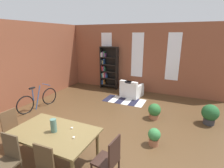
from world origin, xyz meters
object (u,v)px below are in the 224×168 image
object	(u,v)px
vase_on_table	(54,125)
dining_chair_near_left	(7,160)
dining_table	(54,135)
dining_chair_head_left	(14,128)
potted_plant_by_shelf	(154,136)
bookshelf_tall	(108,68)
potted_plant_corner	(210,114)
potted_plant_window	(154,111)
dining_chair_head_right	(109,159)
bicycle_second	(38,100)
armchair_white	(131,90)

from	to	relation	value
vase_on_table	dining_chair_near_left	xyz separation A→B (m)	(-0.41, -0.75, -0.37)
dining_table	dining_chair_head_left	bearing A→B (deg)	179.91
dining_chair_head_left	potted_plant_by_shelf	distance (m)	3.34
bookshelf_tall	potted_plant_corner	bearing A→B (deg)	-25.34
dining_table	potted_plant_window	xyz separation A→B (m)	(1.50, 2.86, -0.40)
dining_chair_head_left	dining_chair_head_right	bearing A→B (deg)	-0.21
vase_on_table	bicycle_second	xyz separation A→B (m)	(-2.56, 1.93, -0.56)
potted_plant_by_shelf	bicycle_second	bearing A→B (deg)	173.80
armchair_white	dining_chair_head_right	bearing A→B (deg)	-77.00
dining_chair_head_right	vase_on_table	bearing A→B (deg)	179.67
dining_chair_head_right	potted_plant_corner	xyz separation A→B (m)	(1.86, 3.19, -0.17)
dining_chair_near_left	potted_plant_corner	size ratio (longest dim) A/B	1.53
dining_chair_near_left	potted_plant_window	xyz separation A→B (m)	(1.89, 3.61, -0.25)
dining_table	dining_chair_near_left	world-z (taller)	dining_chair_near_left
dining_table	vase_on_table	world-z (taller)	vase_on_table
dining_chair_head_right	armchair_white	xyz separation A→B (m)	(-1.05, 4.55, -0.23)
dining_table	dining_chair_near_left	distance (m)	0.86
dining_chair_head_right	potted_plant_by_shelf	distance (m)	1.58
bicycle_second	potted_plant_window	distance (m)	4.15
vase_on_table	dining_chair_head_right	world-z (taller)	vase_on_table
dining_table	potted_plant_by_shelf	xyz separation A→B (m)	(1.76, 1.46, -0.43)
dining_table	bookshelf_tall	bearing A→B (deg)	103.71
dining_chair_head_left	bookshelf_tall	xyz separation A→B (m)	(-0.05, 5.25, 0.53)
dining_chair_near_left	armchair_white	size ratio (longest dim) A/B	1.03
vase_on_table	armchair_white	world-z (taller)	vase_on_table
potted_plant_corner	potted_plant_by_shelf	bearing A→B (deg)	-127.67
bookshelf_tall	potted_plant_by_shelf	xyz separation A→B (m)	(3.04, -3.79, -0.80)
dining_table	vase_on_table	distance (m)	0.22
dining_chair_near_left	armchair_white	distance (m)	5.33
vase_on_table	bookshelf_tall	world-z (taller)	bookshelf_tall
dining_table	armchair_white	xyz separation A→B (m)	(0.18, 4.54, -0.39)
bookshelf_tall	potted_plant_corner	size ratio (longest dim) A/B	3.33
armchair_white	potted_plant_window	xyz separation A→B (m)	(1.32, -1.68, -0.01)
dining_table	bookshelf_tall	distance (m)	5.42
bookshelf_tall	potted_plant_corner	world-z (taller)	bookshelf_tall
dining_table	potted_plant_corner	distance (m)	4.45
bookshelf_tall	potted_plant_window	xyz separation A→B (m)	(2.78, -2.39, -0.77)
dining_table	potted_plant_window	world-z (taller)	dining_table
dining_table	dining_chair_near_left	bearing A→B (deg)	-117.61
armchair_white	potted_plant_corner	distance (m)	3.21
dining_chair_head_left	potted_plant_corner	world-z (taller)	dining_chair_head_left
dining_table	armchair_white	size ratio (longest dim) A/B	1.87
potted_plant_window	dining_table	bearing A→B (deg)	-117.68
dining_table	potted_plant_corner	size ratio (longest dim) A/B	2.77
dining_chair_near_left	potted_plant_window	bearing A→B (deg)	62.34
vase_on_table	potted_plant_by_shelf	size ratio (longest dim) A/B	0.62
vase_on_table	dining_chair_head_left	distance (m)	1.31
dining_table	potted_plant_window	bearing A→B (deg)	62.32
dining_chair_head_right	bicycle_second	distance (m)	4.25
dining_chair_head_right	dining_chair_head_left	bearing A→B (deg)	179.79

